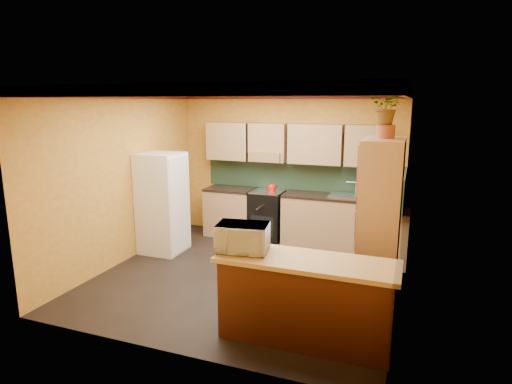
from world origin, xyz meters
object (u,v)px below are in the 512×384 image
(fridge, at_px, (162,203))
(microwave, at_px, (243,237))
(pantry, at_px, (380,223))
(breakfast_bar, at_px, (305,302))
(base_cabinets_back, at_px, (300,219))
(stove, at_px, (267,215))

(fridge, height_order, microwave, fridge)
(fridge, height_order, pantry, pantry)
(fridge, bearing_deg, breakfast_bar, -32.82)
(microwave, bearing_deg, breakfast_bar, -9.10)
(fridge, distance_m, microwave, 2.97)
(base_cabinets_back, bearing_deg, breakfast_bar, -74.27)
(pantry, xyz_separation_m, microwave, (-1.35, -1.23, 0.03))
(base_cabinets_back, xyz_separation_m, pantry, (1.53, -1.95, 0.61))
(base_cabinets_back, bearing_deg, microwave, -86.74)
(base_cabinets_back, relative_size, stove, 4.01)
(fridge, relative_size, breakfast_bar, 0.94)
(pantry, distance_m, microwave, 1.83)
(stove, distance_m, breakfast_bar, 3.53)
(base_cabinets_back, relative_size, fridge, 2.15)
(stove, relative_size, microwave, 1.64)
(fridge, xyz_separation_m, breakfast_bar, (2.97, -1.92, -0.41))
(stove, relative_size, fridge, 0.54)
(breakfast_bar, relative_size, microwave, 3.24)
(base_cabinets_back, height_order, breakfast_bar, same)
(base_cabinets_back, bearing_deg, fridge, -148.45)
(breakfast_bar, xyz_separation_m, microwave, (-0.72, 0.00, 0.64))
(stove, xyz_separation_m, breakfast_bar, (1.52, -3.19, -0.02))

